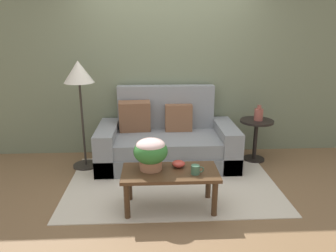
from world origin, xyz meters
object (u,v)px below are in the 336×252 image
at_px(snack_bowl, 179,164).
at_px(floor_lamp, 79,81).
at_px(potted_plant, 151,151).
at_px(coffee_mug, 196,170).
at_px(coffee_table, 170,177).
at_px(couch, 166,142).
at_px(table_vase, 259,114).
at_px(side_table, 256,133).

bearing_deg(snack_bowl, floor_lamp, 139.49).
bearing_deg(potted_plant, coffee_mug, -17.53).
bearing_deg(coffee_mug, coffee_table, 161.77).
relative_size(couch, table_vase, 8.72).
relative_size(coffee_table, snack_bowl, 7.12).
height_order(floor_lamp, table_vase, floor_lamp).
relative_size(side_table, table_vase, 2.76).
bearing_deg(floor_lamp, couch, 4.98).
height_order(coffee_table, potted_plant, potted_plant).
height_order(potted_plant, coffee_mug, potted_plant).
bearing_deg(snack_bowl, coffee_mug, -48.56).
distance_m(couch, potted_plant, 1.23).
height_order(coffee_table, floor_lamp, floor_lamp).
height_order(couch, floor_lamp, floor_lamp).
height_order(side_table, floor_lamp, floor_lamp).
bearing_deg(table_vase, coffee_mug, -128.84).
xyz_separation_m(couch, coffee_table, (-0.02, -1.23, 0.05)).
distance_m(couch, coffee_mug, 1.35).
distance_m(coffee_table, side_table, 1.81).
bearing_deg(side_table, couch, -179.29).
bearing_deg(table_vase, couch, -179.38).
bearing_deg(floor_lamp, snack_bowl, -40.51).
bearing_deg(couch, potted_plant, -100.42).
height_order(couch, snack_bowl, couch).
distance_m(couch, coffee_table, 1.23).
xyz_separation_m(couch, snack_bowl, (0.08, -1.13, 0.16)).
distance_m(coffee_mug, table_vase, 1.72).
bearing_deg(table_vase, floor_lamp, -177.35).
distance_m(coffee_mug, snack_bowl, 0.24).
height_order(couch, coffee_table, couch).
xyz_separation_m(floor_lamp, potted_plant, (0.92, -1.07, -0.58)).
xyz_separation_m(floor_lamp, snack_bowl, (1.21, -1.03, -0.74)).
xyz_separation_m(coffee_mug, table_vase, (1.07, 1.33, 0.22)).
relative_size(potted_plant, coffee_mug, 2.68).
xyz_separation_m(couch, table_vase, (1.31, 0.01, 0.38)).
relative_size(side_table, potted_plant, 1.70).
xyz_separation_m(side_table, potted_plant, (-1.51, -1.19, 0.21)).
bearing_deg(potted_plant, snack_bowl, 7.20).
xyz_separation_m(potted_plant, snack_bowl, (0.29, 0.04, -0.16)).
xyz_separation_m(coffee_mug, snack_bowl, (-0.16, 0.18, -0.01)).
distance_m(floor_lamp, potted_plant, 1.52).
bearing_deg(table_vase, potted_plant, -142.13).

